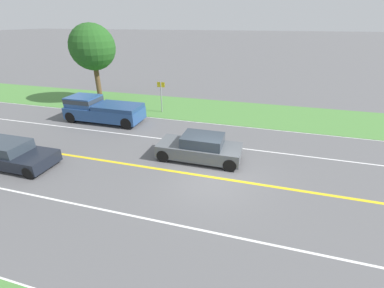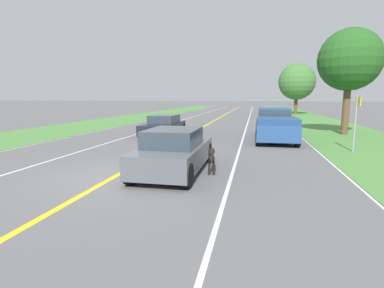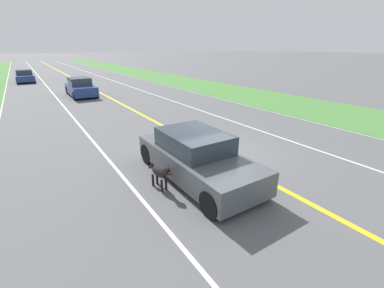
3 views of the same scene
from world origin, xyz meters
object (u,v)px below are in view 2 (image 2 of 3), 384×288
Objects in this scene: pickup_truck at (275,124)px; street_sign at (356,117)px; ego_car at (175,151)px; dog at (212,158)px; oncoming_car at (164,126)px; roadside_tree_right_far at (297,82)px; roadside_tree_right_near at (350,60)px.

street_sign reaches higher than pickup_truck.
ego_car is 1.23m from dog.
ego_car is at bearing -144.06° from street_sign.
oncoming_car is 0.65× the size of roadside_tree_right_far.
oncoming_car is at bearing -113.02° from roadside_tree_right_far.
roadside_tree_right_near is at bearing 50.99° from dog.
street_sign reaches higher than dog.
dog is 0.19× the size of pickup_truck.
ego_car is at bearing 174.36° from dog.
oncoming_car is at bearing 156.69° from street_sign.
dog is at bearing -121.19° from roadside_tree_right_near.
roadside_tree_right_near reaches higher than ego_car.
dog is at bearing 2.18° from ego_car.
ego_car is 14.88m from roadside_tree_right_near.
roadside_tree_right_far reaches higher than dog.
ego_car is 9.23m from pickup_truck.
street_sign is (6.85, 4.97, 0.91)m from ego_car.
oncoming_car is 12.46m from roadside_tree_right_near.
dog is 0.15× the size of roadside_tree_right_far.
roadside_tree_right_far is at bearing 87.40° from street_sign.
oncoming_car is (-4.47, 9.28, 0.11)m from dog.
ego_car reaches higher than dog.
street_sign is at bearing 156.69° from oncoming_car.
street_sign reaches higher than ego_car.
oncoming_car is at bearing 107.90° from dog.
roadside_tree_right_far reaches higher than street_sign.
street_sign is at bearing 35.94° from ego_car.
pickup_truck is at bearing -99.34° from roadside_tree_right_far.
roadside_tree_right_far is at bearing -113.02° from oncoming_car.
oncoming_car is at bearing 172.92° from pickup_truck.
oncoming_car is (-3.26, 9.33, -0.06)m from ego_car.
pickup_truck is at bearing 172.92° from oncoming_car.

